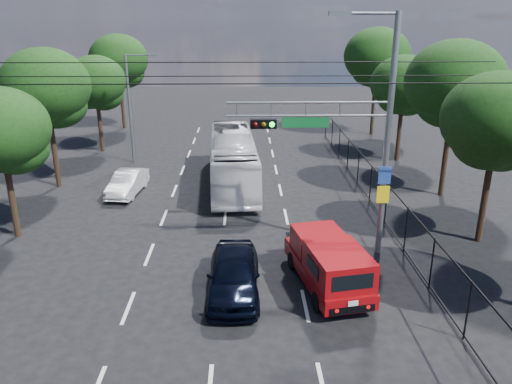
{
  "coord_description": "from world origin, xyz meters",
  "views": [
    {
      "loc": [
        0.97,
        -10.69,
        9.29
      ],
      "look_at": [
        1.41,
        7.73,
        2.8
      ],
      "focal_mm": 35.0,
      "sensor_mm": 36.0,
      "label": 1
    }
  ],
  "objects_px": {
    "signal_mast": "(357,129)",
    "white_van": "(127,183)",
    "navy_hatchback": "(234,274)",
    "white_bus": "(233,160)",
    "red_pickup": "(328,262)"
  },
  "relations": [
    {
      "from": "white_bus",
      "to": "white_van",
      "type": "distance_m",
      "value": 6.06
    },
    {
      "from": "signal_mast",
      "to": "white_van",
      "type": "xyz_separation_m",
      "value": [
        -10.78,
        7.6,
        -4.61
      ]
    },
    {
      "from": "signal_mast",
      "to": "white_bus",
      "type": "xyz_separation_m",
      "value": [
        -4.99,
        9.16,
        -3.77
      ]
    },
    {
      "from": "signal_mast",
      "to": "red_pickup",
      "type": "xyz_separation_m",
      "value": [
        -1.36,
        -2.77,
        -4.24
      ]
    },
    {
      "from": "signal_mast",
      "to": "red_pickup",
      "type": "relative_size",
      "value": 1.8
    },
    {
      "from": "signal_mast",
      "to": "navy_hatchback",
      "type": "height_order",
      "value": "signal_mast"
    },
    {
      "from": "navy_hatchback",
      "to": "white_van",
      "type": "relative_size",
      "value": 1.17
    },
    {
      "from": "white_van",
      "to": "navy_hatchback",
      "type": "bearing_deg",
      "value": -53.78
    },
    {
      "from": "signal_mast",
      "to": "red_pickup",
      "type": "bearing_deg",
      "value": -116.15
    },
    {
      "from": "red_pickup",
      "to": "white_bus",
      "type": "relative_size",
      "value": 0.5
    },
    {
      "from": "red_pickup",
      "to": "white_van",
      "type": "distance_m",
      "value": 14.01
    },
    {
      "from": "white_bus",
      "to": "red_pickup",
      "type": "bearing_deg",
      "value": -76.17
    },
    {
      "from": "navy_hatchback",
      "to": "white_van",
      "type": "distance_m",
      "value": 12.32
    },
    {
      "from": "signal_mast",
      "to": "red_pickup",
      "type": "distance_m",
      "value": 5.24
    },
    {
      "from": "signal_mast",
      "to": "navy_hatchback",
      "type": "relative_size",
      "value": 2.12
    }
  ]
}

